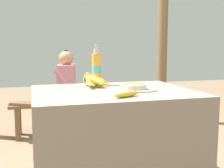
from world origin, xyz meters
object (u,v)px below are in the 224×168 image
Objects in this scene: banana_bunch_ripe at (92,79)px; wooden_bench at (77,106)px; loose_banana_front at (126,94)px; support_post_far at (162,43)px; banana_bunch_green at (113,93)px; water_bottle at (96,69)px; serving_bowl at (134,86)px; seated_vendor at (63,87)px; knife at (139,91)px.

wooden_bench is (0.06, 1.25, -0.47)m from banana_bunch_ripe.
support_post_far is (1.25, 2.05, 0.36)m from loose_banana_front.
banana_bunch_green is (0.48, 0.01, 0.13)m from wooden_bench.
support_post_far is at bearing 48.45° from banana_bunch_ripe.
water_bottle is (0.06, 0.12, 0.07)m from banana_bunch_ripe.
support_post_far is at bearing 47.48° from water_bottle.
serving_bowl is 1.53m from banana_bunch_green.
banana_bunch_ripe is 0.14× the size of support_post_far.
seated_vendor is at bearing 104.93° from serving_bowl.
loose_banana_front is at bearing -103.52° from banana_bunch_green.
banana_bunch_ripe is 1.42m from banana_bunch_green.
water_bottle reaches higher than loose_banana_front.
support_post_far is (1.36, 1.53, 0.31)m from banana_bunch_ripe.
support_post_far reaches higher than wooden_bench.
support_post_far reaches higher than banana_bunch_ripe.
knife is (0.19, -0.50, -0.13)m from water_bottle.
seated_vendor is 0.66m from banana_bunch_green.
water_bottle is 1.93m from support_post_far.
support_post_far is (1.30, 1.41, 0.24)m from water_bottle.
serving_bowl reaches higher than knife.
knife is at bearing -69.29° from water_bottle.
seated_vendor is at bearing 92.63° from knife.
loose_banana_front reaches higher than knife.
wooden_bench is at bearing 98.36° from serving_bowl.
wooden_bench is at bearing -178.91° from banana_bunch_green.
knife is at bearing -99.83° from banana_bunch_green.
loose_banana_front is at bearing -118.09° from serving_bowl.
banana_bunch_green is (0.54, 1.26, -0.34)m from banana_bunch_ripe.
serving_bowl is at bearing -100.13° from banana_bunch_green.
wooden_bench is (-0.00, 1.13, -0.55)m from water_bottle.
knife reaches higher than banana_bunch_green.
banana_bunch_green is (0.48, 1.14, -0.42)m from water_bottle.
serving_bowl is 0.95× the size of loose_banana_front.
seated_vendor is (-0.17, -0.02, 0.25)m from wooden_bench.
banana_bunch_ripe is 1.51× the size of loose_banana_front.
loose_banana_front is (0.05, -0.64, -0.12)m from water_bottle.
wooden_bench is 5.55× the size of banana_bunch_green.
knife is at bearing -97.33° from serving_bowl.
serving_bowl is 0.12× the size of wooden_bench.
water_bottle is 1.46× the size of knife.
banana_bunch_ripe is at bearing -117.94° from water_bottle.
support_post_far is at bearing 12.20° from wooden_bench.
loose_banana_front is 0.89× the size of knife.
seated_vendor reaches higher than banana_bunch_ripe.
knife is (-0.02, -0.17, -0.01)m from serving_bowl.
wooden_bench is at bearing -160.59° from seated_vendor.
seated_vendor is 3.60× the size of banana_bunch_green.
seated_vendor is at bearing 94.99° from banana_bunch_ripe.
support_post_far is at bearing 18.32° from banana_bunch_green.
serving_bowl reaches higher than loose_banana_front.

